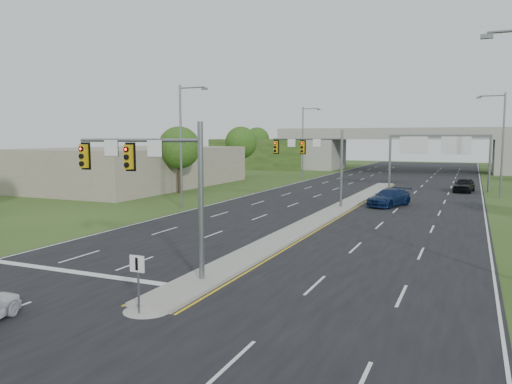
{
  "coord_description": "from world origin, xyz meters",
  "views": [
    {
      "loc": [
        10.69,
        -18.61,
        6.32
      ],
      "look_at": [
        -1.44,
        9.26,
        3.0
      ],
      "focal_mm": 35.0,
      "sensor_mm": 36.0,
      "label": 1
    }
  ],
  "objects_px": {
    "sign_gantry": "(437,147)",
    "car_far_b": "(389,198)",
    "keep_right_sign": "(138,274)",
    "signal_mast_near": "(156,174)",
    "signal_mast_far": "(317,155)",
    "overpass": "(412,152)",
    "car_far_c": "(464,185)"
  },
  "relations": [
    {
      "from": "sign_gantry",
      "to": "car_far_b",
      "type": "bearing_deg",
      "value": -100.0
    },
    {
      "from": "keep_right_sign",
      "to": "car_far_b",
      "type": "distance_m",
      "value": 32.94
    },
    {
      "from": "signal_mast_near",
      "to": "keep_right_sign",
      "type": "height_order",
      "value": "signal_mast_near"
    },
    {
      "from": "keep_right_sign",
      "to": "overpass",
      "type": "height_order",
      "value": "overpass"
    },
    {
      "from": "signal_mast_near",
      "to": "keep_right_sign",
      "type": "bearing_deg",
      "value": -63.06
    },
    {
      "from": "sign_gantry",
      "to": "overpass",
      "type": "relative_size",
      "value": 0.14
    },
    {
      "from": "sign_gantry",
      "to": "car_far_b",
      "type": "distance_m",
      "value": 17.55
    },
    {
      "from": "signal_mast_near",
      "to": "signal_mast_far",
      "type": "relative_size",
      "value": 1.0
    },
    {
      "from": "signal_mast_near",
      "to": "car_far_c",
      "type": "height_order",
      "value": "signal_mast_near"
    },
    {
      "from": "signal_mast_near",
      "to": "car_far_c",
      "type": "relative_size",
      "value": 1.43
    },
    {
      "from": "signal_mast_far",
      "to": "car_far_b",
      "type": "bearing_deg",
      "value": 28.57
    },
    {
      "from": "sign_gantry",
      "to": "car_far_b",
      "type": "height_order",
      "value": "sign_gantry"
    },
    {
      "from": "signal_mast_near",
      "to": "signal_mast_far",
      "type": "xyz_separation_m",
      "value": [
        0.0,
        25.0,
        0.0
      ]
    },
    {
      "from": "overpass",
      "to": "car_far_b",
      "type": "bearing_deg",
      "value": -85.88
    },
    {
      "from": "keep_right_sign",
      "to": "overpass",
      "type": "bearing_deg",
      "value": 90.0
    },
    {
      "from": "signal_mast_near",
      "to": "overpass",
      "type": "relative_size",
      "value": 0.09
    },
    {
      "from": "keep_right_sign",
      "to": "car_far_c",
      "type": "bearing_deg",
      "value": 78.52
    },
    {
      "from": "keep_right_sign",
      "to": "car_far_c",
      "type": "xyz_separation_m",
      "value": [
        9.88,
        48.66,
        -0.66
      ]
    },
    {
      "from": "signal_mast_near",
      "to": "car_far_c",
      "type": "distance_m",
      "value": 46.01
    },
    {
      "from": "overpass",
      "to": "car_far_c",
      "type": "relative_size",
      "value": 16.38
    },
    {
      "from": "overpass",
      "to": "car_far_b",
      "type": "relative_size",
      "value": 14.64
    },
    {
      "from": "keep_right_sign",
      "to": "car_far_b",
      "type": "relative_size",
      "value": 0.4
    },
    {
      "from": "car_far_b",
      "to": "keep_right_sign",
      "type": "bearing_deg",
      "value": -77.01
    },
    {
      "from": "signal_mast_far",
      "to": "car_far_c",
      "type": "relative_size",
      "value": 1.43
    },
    {
      "from": "signal_mast_far",
      "to": "keep_right_sign",
      "type": "relative_size",
      "value": 3.18
    },
    {
      "from": "overpass",
      "to": "car_far_b",
      "type": "distance_m",
      "value": 52.01
    },
    {
      "from": "car_far_c",
      "to": "car_far_b",
      "type": "bearing_deg",
      "value": -103.65
    },
    {
      "from": "signal_mast_near",
      "to": "signal_mast_far",
      "type": "distance_m",
      "value": 25.0
    },
    {
      "from": "overpass",
      "to": "car_far_c",
      "type": "distance_m",
      "value": 37.3
    },
    {
      "from": "signal_mast_far",
      "to": "sign_gantry",
      "type": "bearing_deg",
      "value": 65.89
    },
    {
      "from": "signal_mast_far",
      "to": "car_far_b",
      "type": "relative_size",
      "value": 1.28
    },
    {
      "from": "signal_mast_near",
      "to": "car_far_b",
      "type": "xyz_separation_m",
      "value": [
        6.0,
        28.27,
        -3.91
      ]
    }
  ]
}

